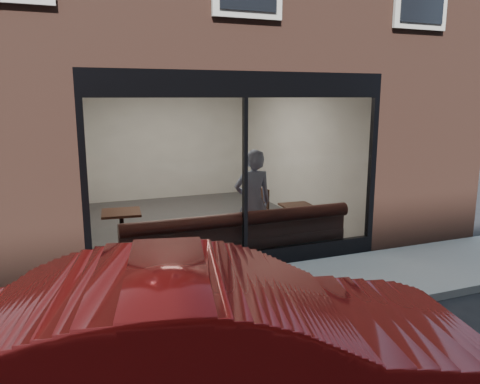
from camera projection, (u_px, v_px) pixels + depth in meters
name	position (u px, v px, depth m)	size (l,w,h in m)	color
ground	(305.00, 323.00, 5.91)	(120.00, 120.00, 0.00)	black
sidewalk_near	(272.00, 293.00, 6.83)	(40.00, 2.00, 0.01)	gray
kerb_near	(307.00, 321.00, 5.86)	(40.00, 0.10, 0.12)	gray
host_building_pier_left	(14.00, 147.00, 11.55)	(2.50, 12.00, 3.20)	brown
host_building_pier_right	(286.00, 137.00, 14.23)	(2.50, 12.00, 3.20)	brown
host_building_backfill	(145.00, 134.00, 15.63)	(5.00, 6.00, 3.20)	brown
cafe_floor	(196.00, 224.00, 10.47)	(6.00, 6.00, 0.00)	#2D2D30
cafe_ceiling	(193.00, 78.00, 9.84)	(6.00, 6.00, 0.00)	white
cafe_wall_back	(164.00, 141.00, 12.88)	(5.00, 5.00, 0.00)	beige
cafe_wall_left	(73.00, 159.00, 9.26)	(6.00, 6.00, 0.00)	beige
cafe_wall_right	(296.00, 149.00, 11.05)	(6.00, 6.00, 0.00)	beige
storefront_kick	(245.00, 260.00, 7.75)	(5.00, 0.10, 0.30)	black
storefront_header	(245.00, 84.00, 7.18)	(5.00, 0.10, 0.40)	black
storefront_mullion	(245.00, 177.00, 7.47)	(0.06, 0.10, 2.50)	black
storefront_glass	(246.00, 177.00, 7.45)	(4.80, 4.80, 0.00)	white
banquette	(236.00, 249.00, 8.10)	(4.00, 0.55, 0.45)	#3C1C15
person	(253.00, 202.00, 8.38)	(0.70, 0.46, 1.91)	#8E9BBF
cafe_table_left	(121.00, 213.00, 8.51)	(0.69, 0.69, 0.04)	#311C13
cafe_table_right	(297.00, 206.00, 9.03)	(0.58, 0.58, 0.04)	#311C13
cafe_chair_right	(254.00, 222.00, 9.75)	(0.46, 0.46, 0.04)	#311C13
wall_poster	(76.00, 166.00, 8.95)	(0.02, 0.54, 0.72)	white
parked_car	(220.00, 359.00, 3.71)	(1.63, 4.68, 1.54)	maroon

